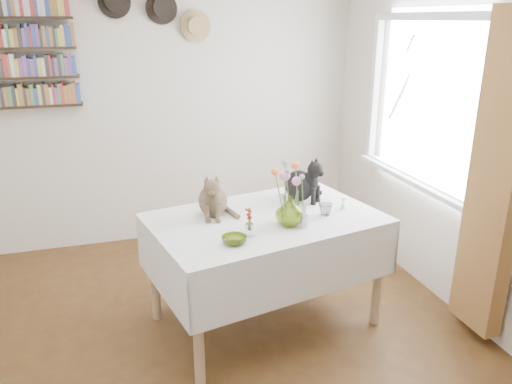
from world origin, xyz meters
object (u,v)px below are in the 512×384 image
object	(u,v)px
dining_table	(265,244)
tabby_cat	(213,193)
flower_vase	(290,211)
black_cat	(300,178)
bookshelf_unit	(13,53)

from	to	relation	value
dining_table	tabby_cat	bearing A→B (deg)	156.53
tabby_cat	flower_vase	size ratio (longest dim) A/B	1.63
black_cat	flower_vase	size ratio (longest dim) A/B	1.71
flower_vase	bookshelf_unit	world-z (taller)	bookshelf_unit
dining_table	black_cat	xyz separation A→B (m)	(0.35, 0.26, 0.37)
tabby_cat	flower_vase	distance (m)	0.55
tabby_cat	flower_vase	world-z (taller)	tabby_cat
black_cat	flower_vase	bearing A→B (deg)	-158.65
dining_table	bookshelf_unit	bearing A→B (deg)	134.77
black_cat	flower_vase	world-z (taller)	black_cat
tabby_cat	bookshelf_unit	size ratio (longest dim) A/B	0.33
tabby_cat	bookshelf_unit	bearing A→B (deg)	144.53
tabby_cat	bookshelf_unit	world-z (taller)	bookshelf_unit
black_cat	bookshelf_unit	bearing A→B (deg)	105.17
bookshelf_unit	flower_vase	bearing A→B (deg)	-46.29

